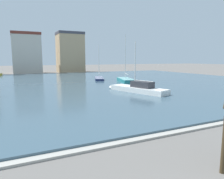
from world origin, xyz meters
TOP-DOWN VIEW (x-y plane):
  - harbor_water at (0.00, 34.16)m, footprint 82.55×53.23m
  - quay_edge_coping at (0.00, 7.29)m, footprint 82.55×0.50m
  - sailboat_navy at (10.85, 37.97)m, footprint 3.99×7.65m
  - sailboat_teal at (13.63, 31.94)m, footprint 3.70×7.52m
  - sailboat_white at (8.91, 20.75)m, footprint 4.59×9.34m
  - townhouse_wide_warehouse at (-1.20, 66.23)m, footprint 8.21×6.56m
  - townhouse_corner_house at (12.08, 66.58)m, footprint 8.22×7.25m

SIDE VIEW (x-z plane):
  - quay_edge_coping at x=0.00m, z-range 0.00..0.12m
  - harbor_water at x=0.00m, z-range 0.00..0.24m
  - sailboat_navy at x=10.85m, z-range -3.20..3.91m
  - sailboat_teal at x=13.63m, z-range -3.93..4.84m
  - sailboat_white at x=8.91m, z-range -2.71..3.83m
  - townhouse_wide_warehouse at x=-1.20m, z-range 0.02..12.15m
  - townhouse_corner_house at x=12.08m, z-range 0.02..12.93m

